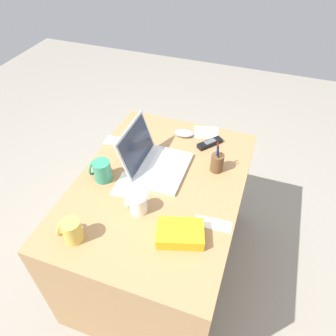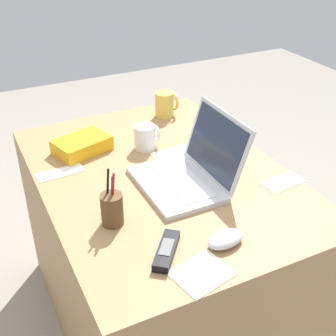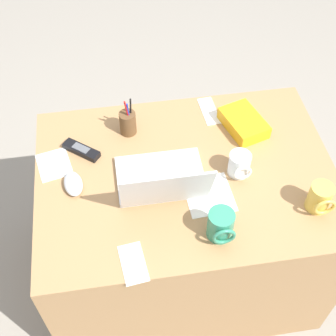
{
  "view_description": "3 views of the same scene",
  "coord_description": "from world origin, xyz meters",
  "px_view_note": "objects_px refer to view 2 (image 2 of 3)",
  "views": [
    {
      "loc": [
        -1.02,
        -0.41,
        1.85
      ],
      "look_at": [
        0.02,
        -0.04,
        0.83
      ],
      "focal_mm": 33.84,
      "sensor_mm": 36.0,
      "label": 1
    },
    {
      "loc": [
        1.21,
        -0.57,
        1.55
      ],
      "look_at": [
        0.04,
        0.01,
        0.77
      ],
      "focal_mm": 48.52,
      "sensor_mm": 36.0,
      "label": 2
    },
    {
      "loc": [
        0.23,
        1.05,
        2.06
      ],
      "look_at": [
        0.07,
        0.01,
        0.78
      ],
      "focal_mm": 49.27,
      "sensor_mm": 36.0,
      "label": 3
    }
  ],
  "objects_px": {
    "coffee_mug_spare": "(165,104)",
    "pen_holder": "(112,209)",
    "coffee_mug_white": "(221,135)",
    "cordless_phone": "(167,251)",
    "snack_bag": "(82,145)",
    "coffee_mug_tall": "(146,137)",
    "laptop": "(189,171)",
    "computer_mouse": "(226,239)"
  },
  "relations": [
    {
      "from": "coffee_mug_tall",
      "to": "pen_holder",
      "type": "relative_size",
      "value": 0.53
    },
    {
      "from": "computer_mouse",
      "to": "snack_bag",
      "type": "height_order",
      "value": "snack_bag"
    },
    {
      "from": "pen_holder",
      "to": "cordless_phone",
      "type": "bearing_deg",
      "value": 23.27
    },
    {
      "from": "coffee_mug_white",
      "to": "coffee_mug_spare",
      "type": "bearing_deg",
      "value": -171.24
    },
    {
      "from": "laptop",
      "to": "coffee_mug_white",
      "type": "xyz_separation_m",
      "value": [
        -0.16,
        0.22,
        0.01
      ]
    },
    {
      "from": "snack_bag",
      "to": "computer_mouse",
      "type": "bearing_deg",
      "value": 16.16
    },
    {
      "from": "laptop",
      "to": "coffee_mug_tall",
      "type": "bearing_deg",
      "value": -174.27
    },
    {
      "from": "coffee_mug_tall",
      "to": "snack_bag",
      "type": "bearing_deg",
      "value": -108.89
    },
    {
      "from": "laptop",
      "to": "coffee_mug_spare",
      "type": "xyz_separation_m",
      "value": [
        -0.52,
        0.16,
        0.01
      ]
    },
    {
      "from": "coffee_mug_spare",
      "to": "snack_bag",
      "type": "distance_m",
      "value": 0.45
    },
    {
      "from": "coffee_mug_tall",
      "to": "coffee_mug_white",
      "type": "bearing_deg",
      "value": 62.67
    },
    {
      "from": "coffee_mug_tall",
      "to": "coffee_mug_spare",
      "type": "bearing_deg",
      "value": 140.19
    },
    {
      "from": "computer_mouse",
      "to": "pen_holder",
      "type": "relative_size",
      "value": 0.65
    },
    {
      "from": "coffee_mug_white",
      "to": "coffee_mug_spare",
      "type": "xyz_separation_m",
      "value": [
        -0.36,
        -0.06,
        -0.0
      ]
    },
    {
      "from": "cordless_phone",
      "to": "coffee_mug_white",
      "type": "bearing_deg",
      "value": 135.14
    },
    {
      "from": "laptop",
      "to": "pen_holder",
      "type": "bearing_deg",
      "value": -73.08
    },
    {
      "from": "laptop",
      "to": "coffee_mug_spare",
      "type": "height_order",
      "value": "laptop"
    },
    {
      "from": "coffee_mug_white",
      "to": "pen_holder",
      "type": "relative_size",
      "value": 0.63
    },
    {
      "from": "computer_mouse",
      "to": "coffee_mug_white",
      "type": "xyz_separation_m",
      "value": [
        -0.48,
        0.28,
        0.04
      ]
    },
    {
      "from": "coffee_mug_white",
      "to": "computer_mouse",
      "type": "bearing_deg",
      "value": -30.1
    },
    {
      "from": "coffee_mug_white",
      "to": "pen_holder",
      "type": "distance_m",
      "value": 0.58
    },
    {
      "from": "computer_mouse",
      "to": "coffee_mug_spare",
      "type": "bearing_deg",
      "value": 156.11
    },
    {
      "from": "computer_mouse",
      "to": "coffee_mug_white",
      "type": "distance_m",
      "value": 0.55
    },
    {
      "from": "coffee_mug_white",
      "to": "coffee_mug_tall",
      "type": "distance_m",
      "value": 0.28
    },
    {
      "from": "cordless_phone",
      "to": "pen_holder",
      "type": "xyz_separation_m",
      "value": [
        -0.19,
        -0.08,
        0.04
      ]
    },
    {
      "from": "coffee_mug_white",
      "to": "cordless_phone",
      "type": "height_order",
      "value": "coffee_mug_white"
    },
    {
      "from": "computer_mouse",
      "to": "coffee_mug_white",
      "type": "height_order",
      "value": "coffee_mug_white"
    },
    {
      "from": "coffee_mug_white",
      "to": "cordless_phone",
      "type": "relative_size",
      "value": 0.75
    },
    {
      "from": "coffee_mug_spare",
      "to": "snack_bag",
      "type": "xyz_separation_m",
      "value": [
        0.15,
        -0.42,
        -0.03
      ]
    },
    {
      "from": "laptop",
      "to": "coffee_mug_tall",
      "type": "height_order",
      "value": "laptop"
    },
    {
      "from": "cordless_phone",
      "to": "snack_bag",
      "type": "bearing_deg",
      "value": -177.03
    },
    {
      "from": "computer_mouse",
      "to": "coffee_mug_spare",
      "type": "relative_size",
      "value": 1.06
    },
    {
      "from": "laptop",
      "to": "cordless_phone",
      "type": "distance_m",
      "value": 0.36
    },
    {
      "from": "coffee_mug_white",
      "to": "coffee_mug_tall",
      "type": "xyz_separation_m",
      "value": [
        -0.13,
        -0.25,
        -0.01
      ]
    },
    {
      "from": "coffee_mug_white",
      "to": "pen_holder",
      "type": "bearing_deg",
      "value": -64.19
    },
    {
      "from": "coffee_mug_spare",
      "to": "coffee_mug_tall",
      "type": "bearing_deg",
      "value": -39.81
    },
    {
      "from": "computer_mouse",
      "to": "cordless_phone",
      "type": "distance_m",
      "value": 0.17
    },
    {
      "from": "computer_mouse",
      "to": "pen_holder",
      "type": "xyz_separation_m",
      "value": [
        -0.22,
        -0.25,
        0.03
      ]
    },
    {
      "from": "coffee_mug_tall",
      "to": "snack_bag",
      "type": "distance_m",
      "value": 0.24
    },
    {
      "from": "coffee_mug_spare",
      "to": "pen_holder",
      "type": "relative_size",
      "value": 0.62
    },
    {
      "from": "pen_holder",
      "to": "snack_bag",
      "type": "bearing_deg",
      "value": 174.01
    },
    {
      "from": "computer_mouse",
      "to": "cordless_phone",
      "type": "xyz_separation_m",
      "value": [
        -0.03,
        -0.16,
        -0.01
      ]
    }
  ]
}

